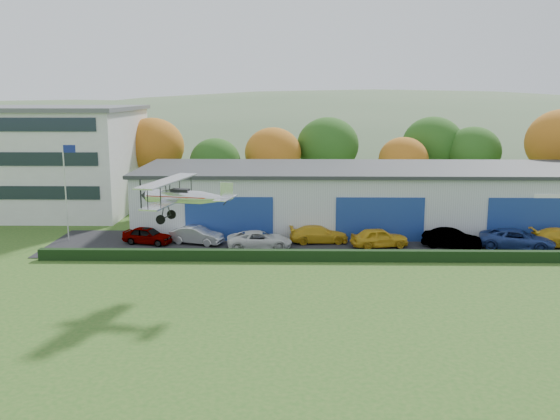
{
  "coord_description": "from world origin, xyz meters",
  "views": [
    {
      "loc": [
        -2.12,
        -25.74,
        11.72
      ],
      "look_at": [
        -2.76,
        11.74,
        4.53
      ],
      "focal_mm": 39.3,
      "sensor_mm": 36.0,
      "label": 1
    }
  ],
  "objects_px": {
    "car_0": "(148,235)",
    "car_4": "(379,238)",
    "hangar": "(370,197)",
    "car_2": "(260,240)",
    "office_block": "(32,159)",
    "biplane": "(182,195)",
    "car_3": "(319,234)",
    "flagpole": "(66,182)",
    "car_1": "(197,235)",
    "car_5": "(452,239)",
    "car_6": "(517,239)"
  },
  "relations": [
    {
      "from": "car_1",
      "to": "car_2",
      "type": "distance_m",
      "value": 5.22
    },
    {
      "from": "office_block",
      "to": "car_3",
      "type": "distance_m",
      "value": 31.55
    },
    {
      "from": "biplane",
      "to": "flagpole",
      "type": "bearing_deg",
      "value": 144.71
    },
    {
      "from": "hangar",
      "to": "car_4",
      "type": "height_order",
      "value": "hangar"
    },
    {
      "from": "car_6",
      "to": "car_4",
      "type": "bearing_deg",
      "value": 102.92
    },
    {
      "from": "hangar",
      "to": "office_block",
      "type": "relative_size",
      "value": 1.97
    },
    {
      "from": "car_1",
      "to": "car_5",
      "type": "relative_size",
      "value": 0.96
    },
    {
      "from": "office_block",
      "to": "car_6",
      "type": "distance_m",
      "value": 45.94
    },
    {
      "from": "biplane",
      "to": "car_5",
      "type": "bearing_deg",
      "value": 42.32
    },
    {
      "from": "car_1",
      "to": "car_5",
      "type": "xyz_separation_m",
      "value": [
        19.66,
        -0.98,
        0.03
      ]
    },
    {
      "from": "car_4",
      "to": "car_2",
      "type": "bearing_deg",
      "value": 82.63
    },
    {
      "from": "car_6",
      "to": "biplane",
      "type": "xyz_separation_m",
      "value": [
        -23.54,
        -10.36,
        5.02
      ]
    },
    {
      "from": "car_0",
      "to": "car_2",
      "type": "xyz_separation_m",
      "value": [
        8.87,
        -1.41,
        0.01
      ]
    },
    {
      "from": "office_block",
      "to": "car_1",
      "type": "distance_m",
      "value": 23.72
    },
    {
      "from": "office_block",
      "to": "car_2",
      "type": "bearing_deg",
      "value": -33.49
    },
    {
      "from": "hangar",
      "to": "car_5",
      "type": "distance_m",
      "value": 9.77
    },
    {
      "from": "car_2",
      "to": "car_5",
      "type": "height_order",
      "value": "car_5"
    },
    {
      "from": "car_1",
      "to": "car_4",
      "type": "distance_m",
      "value": 14.2
    },
    {
      "from": "car_3",
      "to": "car_0",
      "type": "bearing_deg",
      "value": 87.93
    },
    {
      "from": "office_block",
      "to": "car_4",
      "type": "bearing_deg",
      "value": -24.48
    },
    {
      "from": "car_0",
      "to": "biplane",
      "type": "xyz_separation_m",
      "value": [
        4.85,
        -11.52,
        5.12
      ]
    },
    {
      "from": "office_block",
      "to": "biplane",
      "type": "relative_size",
      "value": 3.09
    },
    {
      "from": "flagpole",
      "to": "car_0",
      "type": "xyz_separation_m",
      "value": [
        6.57,
        -1.17,
        -4.07
      ]
    },
    {
      "from": "car_4",
      "to": "car_0",
      "type": "bearing_deg",
      "value": 76.06
    },
    {
      "from": "car_2",
      "to": "car_4",
      "type": "height_order",
      "value": "car_4"
    },
    {
      "from": "flagpole",
      "to": "car_3",
      "type": "bearing_deg",
      "value": -1.56
    },
    {
      "from": "hangar",
      "to": "car_6",
      "type": "xyz_separation_m",
      "value": [
        10.08,
        -8.3,
        -1.85
      ]
    },
    {
      "from": "car_0",
      "to": "car_3",
      "type": "distance_m",
      "value": 13.47
    },
    {
      "from": "biplane",
      "to": "car_0",
      "type": "bearing_deg",
      "value": 125.55
    },
    {
      "from": "hangar",
      "to": "car_0",
      "type": "distance_m",
      "value": 19.75
    },
    {
      "from": "flagpole",
      "to": "car_0",
      "type": "distance_m",
      "value": 7.82
    },
    {
      "from": "flagpole",
      "to": "biplane",
      "type": "xyz_separation_m",
      "value": [
        11.43,
        -12.69,
        1.05
      ]
    },
    {
      "from": "hangar",
      "to": "car_2",
      "type": "height_order",
      "value": "hangar"
    },
    {
      "from": "hangar",
      "to": "car_2",
      "type": "bearing_deg",
      "value": -137.8
    },
    {
      "from": "car_5",
      "to": "car_6",
      "type": "height_order",
      "value": "car_6"
    },
    {
      "from": "hangar",
      "to": "car_0",
      "type": "bearing_deg",
      "value": -158.67
    },
    {
      "from": "car_2",
      "to": "car_6",
      "type": "relative_size",
      "value": 0.9
    },
    {
      "from": "office_block",
      "to": "biplane",
      "type": "distance_m",
      "value": 32.28
    },
    {
      "from": "car_5",
      "to": "car_6",
      "type": "bearing_deg",
      "value": -72.56
    },
    {
      "from": "car_0",
      "to": "car_2",
      "type": "distance_m",
      "value": 8.98
    },
    {
      "from": "car_0",
      "to": "car_4",
      "type": "relative_size",
      "value": 0.9
    },
    {
      "from": "car_3",
      "to": "car_1",
      "type": "bearing_deg",
      "value": 88.54
    },
    {
      "from": "car_1",
      "to": "hangar",
      "type": "bearing_deg",
      "value": -46.24
    },
    {
      "from": "hangar",
      "to": "car_3",
      "type": "distance_m",
      "value": 8.36
    },
    {
      "from": "hangar",
      "to": "car_0",
      "type": "relative_size",
      "value": 10.33
    },
    {
      "from": "car_1",
      "to": "car_6",
      "type": "xyz_separation_m",
      "value": [
        24.53,
        -1.23,
        0.07
      ]
    },
    {
      "from": "car_0",
      "to": "car_2",
      "type": "relative_size",
      "value": 0.8
    },
    {
      "from": "car_4",
      "to": "car_3",
      "type": "bearing_deg",
      "value": 61.9
    },
    {
      "from": "car_0",
      "to": "car_1",
      "type": "bearing_deg",
      "value": -72.94
    },
    {
      "from": "car_2",
      "to": "flagpole",
      "type": "bearing_deg",
      "value": 74.34
    }
  ]
}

